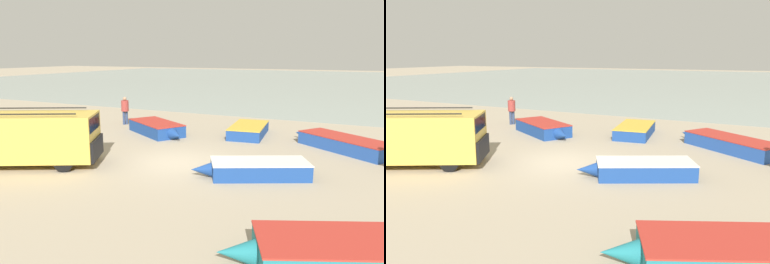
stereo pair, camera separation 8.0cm
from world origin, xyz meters
TOP-DOWN VIEW (x-y plane):
  - ground_plane at (0.00, 0.00)m, footprint 200.00×200.00m
  - sea_water at (0.00, 52.00)m, footprint 120.00×80.00m
  - parked_van at (-4.96, -2.70)m, footprint 5.71×4.34m
  - fishing_rowboat_0 at (3.41, -0.20)m, footprint 4.11×2.80m
  - fishing_rowboat_1 at (1.06, 6.49)m, footprint 2.12×4.33m
  - fishing_rowboat_2 at (6.66, -5.04)m, footprint 4.63×3.01m
  - fishing_rowboat_3 at (-3.48, 4.52)m, footprint 4.28×3.27m
  - fishing_rowboat_4 at (5.83, 5.26)m, footprint 4.90×3.84m
  - fishing_rowboat_5 at (-8.19, 2.09)m, footprint 1.80×4.63m
  - fisherman_0 at (-6.77, 6.15)m, footprint 0.45×0.45m

SIDE VIEW (x-z plane):
  - ground_plane at x=0.00m, z-range 0.00..0.00m
  - sea_water at x=0.00m, z-range 0.00..0.01m
  - fishing_rowboat_5 at x=-8.19m, z-range 0.00..0.51m
  - fishing_rowboat_1 at x=1.06m, z-range 0.00..0.58m
  - fishing_rowboat_0 at x=3.41m, z-range 0.00..0.58m
  - fishing_rowboat_4 at x=5.83m, z-range 0.00..0.62m
  - fishing_rowboat_2 at x=6.66m, z-range 0.00..0.64m
  - fishing_rowboat_3 at x=-3.48m, z-range 0.00..0.66m
  - fisherman_0 at x=-6.77m, z-range 0.17..1.88m
  - parked_van at x=-4.96m, z-range 0.05..2.21m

